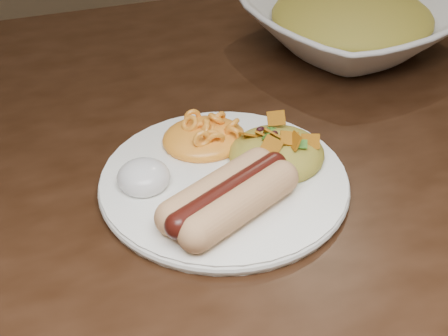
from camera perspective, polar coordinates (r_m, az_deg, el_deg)
name	(u,v)px	position (r m, az deg, el deg)	size (l,w,h in m)	color
table	(117,267)	(0.65, -9.78, -8.90)	(1.60, 0.90, 0.75)	black
plate	(224,182)	(0.59, 0.00, -1.25)	(0.23, 0.23, 0.01)	white
hotdog	(229,196)	(0.54, 0.48, -2.57)	(0.12, 0.11, 0.03)	tan
mac_and_cheese	(204,128)	(0.62, -1.85, 3.65)	(0.09, 0.08, 0.03)	#FDAC47
sour_cream	(143,171)	(0.57, -7.41, -0.29)	(0.05, 0.05, 0.03)	silver
taco_salad	(277,146)	(0.60, 4.88, 2.04)	(0.09, 0.09, 0.04)	#C88929
serving_bowl	(351,26)	(0.85, 11.50, 12.63)	(0.26, 0.26, 0.06)	white
bowl_filling	(352,12)	(0.84, 11.66, 13.78)	(0.21, 0.21, 0.05)	#C88929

